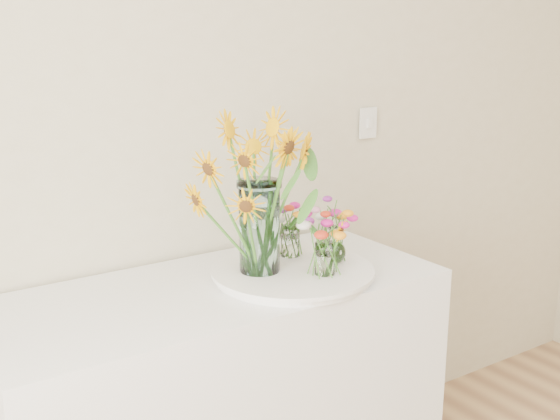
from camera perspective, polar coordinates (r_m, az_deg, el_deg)
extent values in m
cube|color=white|center=(2.35, -4.82, -16.43)|extent=(1.40, 0.60, 0.90)
cylinder|color=white|center=(2.21, 1.04, -5.21)|extent=(0.49, 0.49, 0.02)
cylinder|color=silver|center=(2.14, -1.69, -1.37)|extent=(0.15, 0.15, 0.29)
cylinder|color=white|center=(2.14, 3.67, -4.02)|extent=(0.06, 0.06, 0.11)
cylinder|color=white|center=(2.31, 0.84, -2.58)|extent=(0.08, 0.08, 0.11)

